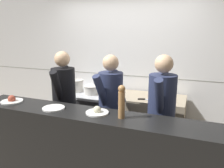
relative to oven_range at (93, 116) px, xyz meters
name	(u,v)px	position (x,y,z in m)	size (l,w,h in m)	color
wall_back_tiled	(126,67)	(0.50, 0.40, 0.87)	(8.00, 0.06, 2.60)	white
oven_range	(93,116)	(0.00, 0.00, 0.00)	(0.98, 0.71, 0.86)	#232326
prep_counter	(150,123)	(1.05, 0.00, 0.01)	(1.07, 0.65, 0.90)	gray
pass_counter	(86,154)	(0.55, -1.30, 0.08)	(2.91, 0.45, 1.03)	black
stock_pot	(76,85)	(-0.32, 0.00, 0.54)	(0.27, 0.27, 0.21)	beige
sauce_pot	(92,89)	(0.02, -0.06, 0.51)	(0.28, 0.28, 0.15)	beige
braising_pot	(109,88)	(0.31, 0.03, 0.54)	(0.29, 0.29, 0.20)	beige
mixing_bowl_steel	(160,95)	(1.19, 0.03, 0.51)	(0.21, 0.21, 0.09)	#B7BABF
chefs_knife	(147,99)	(1.01, -0.16, 0.47)	(0.32, 0.14, 0.02)	#B7BABF
plated_dish_main	(12,100)	(-0.51, -1.30, 0.62)	(0.28, 0.28, 0.10)	white
plated_dish_appetiser	(54,108)	(0.14, -1.32, 0.61)	(0.26, 0.26, 0.02)	white
plated_dish_dessert	(97,112)	(0.69, -1.27, 0.62)	(0.26, 0.26, 0.09)	white
pepper_mill	(122,101)	(0.98, -1.30, 0.79)	(0.08, 0.08, 0.36)	#AD7A47
chef_head_cook	(64,101)	(-0.09, -0.74, 0.49)	(0.39, 0.73, 1.66)	black
chef_sous	(111,107)	(0.63, -0.69, 0.47)	(0.40, 0.71, 1.63)	black
chef_line	(161,114)	(1.32, -0.75, 0.49)	(0.35, 0.72, 1.66)	black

